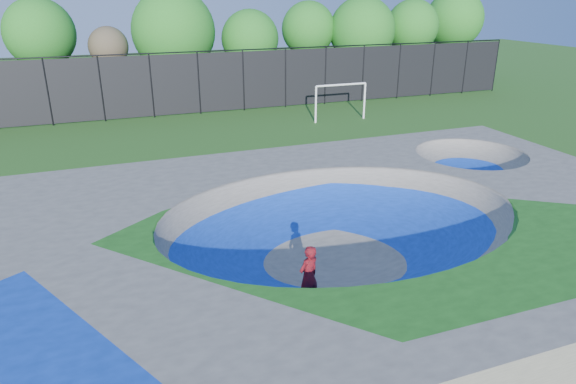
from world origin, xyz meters
The scene contains 7 objects.
ground centered at (0.00, 0.00, 0.00)m, with size 120.00×120.00×0.00m, color #225116.
skate_deck centered at (0.00, 0.00, 0.75)m, with size 22.00×14.00×1.50m, color gray.
skater centered at (-1.92, -2.06, 0.85)m, with size 0.62×0.41×1.70m, color #B50E18.
skateboard centered at (-1.92, -2.06, 0.03)m, with size 0.78×0.22×0.05m, color black.
soccer_goal centered at (7.81, 16.04, 1.59)m, with size 3.47×0.12×2.29m.
fence centered at (0.00, 21.00, 2.10)m, with size 48.09×0.09×4.04m.
treeline centered at (-1.40, 25.69, 4.91)m, with size 52.66×6.46×8.43m.
Camera 1 is at (-6.38, -12.44, 7.56)m, focal length 32.00 mm.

